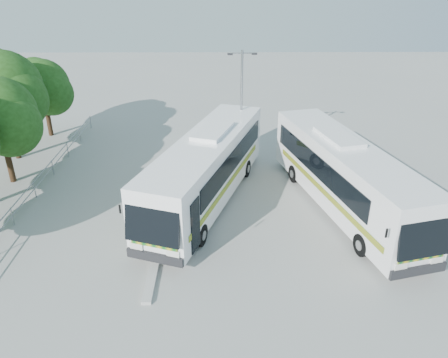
{
  "coord_description": "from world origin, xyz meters",
  "views": [
    {
      "loc": [
        0.65,
        -19.26,
        12.0
      ],
      "look_at": [
        0.83,
        1.29,
        1.95
      ],
      "focal_mm": 35.0,
      "sensor_mm": 36.0,
      "label": 1
    }
  ],
  "objects_px": {
    "tree_far_d": "(5,89)",
    "lamppost": "(241,104)",
    "tree_far_e": "(43,86)",
    "coach_main": "(207,168)",
    "coach_adjacent": "(345,175)"
  },
  "relations": [
    {
      "from": "tree_far_d",
      "to": "tree_far_e",
      "type": "relative_size",
      "value": 1.24
    },
    {
      "from": "tree_far_d",
      "to": "lamppost",
      "type": "height_order",
      "value": "lamppost"
    },
    {
      "from": "coach_adjacent",
      "to": "tree_far_e",
      "type": "bearing_deg",
      "value": 135.35
    },
    {
      "from": "tree_far_e",
      "to": "lamppost",
      "type": "relative_size",
      "value": 0.8
    },
    {
      "from": "tree_far_d",
      "to": "lamppost",
      "type": "relative_size",
      "value": 0.99
    },
    {
      "from": "tree_far_d",
      "to": "lamppost",
      "type": "bearing_deg",
      "value": -3.53
    },
    {
      "from": "coach_main",
      "to": "lamppost",
      "type": "bearing_deg",
      "value": 87.04
    },
    {
      "from": "tree_far_e",
      "to": "coach_adjacent",
      "type": "relative_size",
      "value": 0.44
    },
    {
      "from": "coach_main",
      "to": "coach_adjacent",
      "type": "bearing_deg",
      "value": 11.55
    },
    {
      "from": "lamppost",
      "to": "tree_far_d",
      "type": "bearing_deg",
      "value": 173.57
    },
    {
      "from": "tree_far_d",
      "to": "coach_adjacent",
      "type": "xyz_separation_m",
      "value": [
        20.58,
        -7.2,
        -2.81
      ]
    },
    {
      "from": "coach_main",
      "to": "lamppost",
      "type": "height_order",
      "value": "lamppost"
    },
    {
      "from": "tree_far_e",
      "to": "lamppost",
      "type": "distance_m",
      "value": 15.61
    },
    {
      "from": "coach_adjacent",
      "to": "lamppost",
      "type": "bearing_deg",
      "value": 115.91
    },
    {
      "from": "tree_far_e",
      "to": "coach_main",
      "type": "bearing_deg",
      "value": -40.72
    }
  ]
}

